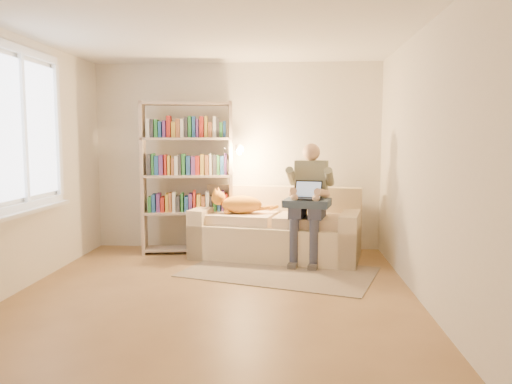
# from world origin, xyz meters

# --- Properties ---
(floor) EXTENTS (4.50, 4.50, 0.00)m
(floor) POSITION_xyz_m (0.00, 0.00, 0.00)
(floor) COLOR olive
(floor) RESTS_ON ground
(ceiling) EXTENTS (4.00, 4.50, 0.02)m
(ceiling) POSITION_xyz_m (0.00, 0.00, 2.60)
(ceiling) COLOR white
(ceiling) RESTS_ON wall_back
(wall_left) EXTENTS (0.02, 4.50, 2.60)m
(wall_left) POSITION_xyz_m (-2.00, 0.00, 1.30)
(wall_left) COLOR silver
(wall_left) RESTS_ON floor
(wall_right) EXTENTS (0.02, 4.50, 2.60)m
(wall_right) POSITION_xyz_m (2.00, 0.00, 1.30)
(wall_right) COLOR silver
(wall_right) RESTS_ON floor
(wall_back) EXTENTS (4.00, 0.02, 2.60)m
(wall_back) POSITION_xyz_m (0.00, 2.25, 1.30)
(wall_back) COLOR silver
(wall_back) RESTS_ON floor
(wall_front) EXTENTS (4.00, 0.02, 2.60)m
(wall_front) POSITION_xyz_m (0.00, -2.25, 1.30)
(wall_front) COLOR silver
(wall_front) RESTS_ON floor
(window) EXTENTS (0.12, 1.52, 1.69)m
(window) POSITION_xyz_m (-1.95, 0.20, 1.38)
(window) COLOR white
(window) RESTS_ON wall_left
(sofa) EXTENTS (2.28, 1.37, 0.91)m
(sofa) POSITION_xyz_m (0.58, 1.74, 0.33)
(sofa) COLOR beige
(sofa) RESTS_ON floor
(person) EXTENTS (0.52, 0.71, 1.49)m
(person) POSITION_xyz_m (0.99, 1.50, 0.85)
(person) COLOR gray
(person) RESTS_ON sofa
(cat) EXTENTS (0.82, 0.38, 0.29)m
(cat) POSITION_xyz_m (0.05, 1.72, 0.70)
(cat) COLOR #FFA331
(cat) RESTS_ON sofa
(blanket) EXTENTS (0.63, 0.55, 0.09)m
(blanket) POSITION_xyz_m (0.97, 1.36, 0.77)
(blanket) COLOR #293748
(blanket) RESTS_ON person
(laptop) EXTENTS (0.39, 0.35, 0.28)m
(laptop) POSITION_xyz_m (0.97, 1.37, 0.87)
(laptop) COLOR black
(laptop) RESTS_ON blanket
(bookshelf) EXTENTS (1.39, 0.49, 2.05)m
(bookshelf) POSITION_xyz_m (-0.63, 1.90, 1.13)
(bookshelf) COLOR #C0A991
(bookshelf) RESTS_ON floor
(rug) EXTENTS (2.43, 1.87, 0.01)m
(rug) POSITION_xyz_m (0.63, 0.94, 0.01)
(rug) COLOR gray
(rug) RESTS_ON floor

